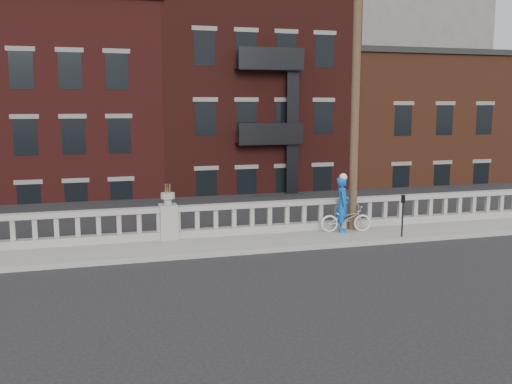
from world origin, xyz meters
TOP-DOWN VIEW (x-y plane):
  - ground at (0.00, 0.00)m, footprint 120.00×120.00m
  - sidewalk at (0.00, 3.00)m, footprint 32.00×2.20m
  - balustrade at (0.00, 3.95)m, footprint 28.00×0.34m
  - planter_pedestal at (0.00, 3.95)m, footprint 0.55×0.55m
  - lower_level at (0.56, 23.04)m, footprint 80.00×44.00m
  - utility_pole at (6.20, 3.60)m, footprint 1.60×0.28m
  - parking_meter_c at (7.26, 2.15)m, footprint 0.10×0.09m
  - bicycle at (5.83, 3.33)m, footprint 1.77×0.88m
  - cyclist at (5.73, 3.39)m, footprint 0.65×0.79m

SIDE VIEW (x-z plane):
  - ground at x=0.00m, z-range 0.00..0.00m
  - sidewalk at x=0.00m, z-range 0.00..0.15m
  - bicycle at x=5.83m, z-range 0.15..1.04m
  - balustrade at x=0.00m, z-range 0.13..1.16m
  - planter_pedestal at x=0.00m, z-range -0.05..1.71m
  - parking_meter_c at x=7.26m, z-range 0.32..1.68m
  - cyclist at x=5.73m, z-range 0.15..2.00m
  - lower_level at x=0.56m, z-range -7.77..13.03m
  - utility_pole at x=6.20m, z-range 0.24..10.24m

